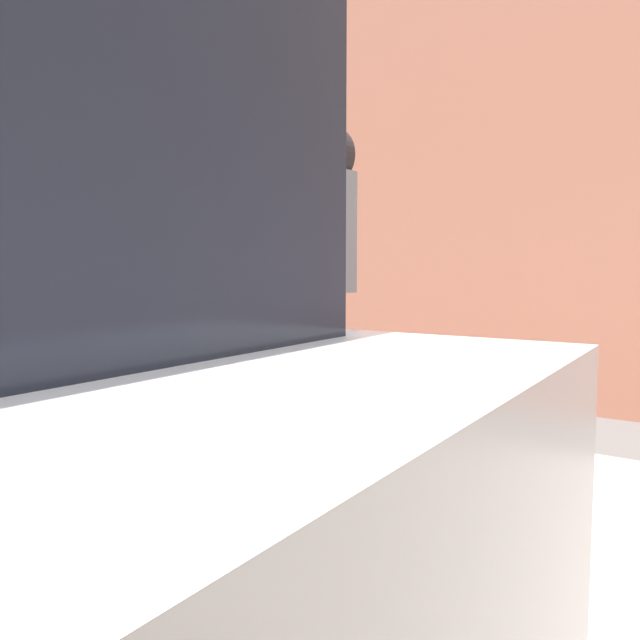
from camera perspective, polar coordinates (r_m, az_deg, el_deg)
The scene contains 2 objects.
sidewalk at distance 3.05m, azimuth 18.20°, elevation -18.86°, with size 24.00×2.80×0.12m.
parking_meter at distance 1.94m, azimuth -0.01°, elevation 3.85°, with size 0.19×0.15×1.59m.
Camera 1 is at (0.81, -0.48, 1.27)m, focal length 35.00 mm.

